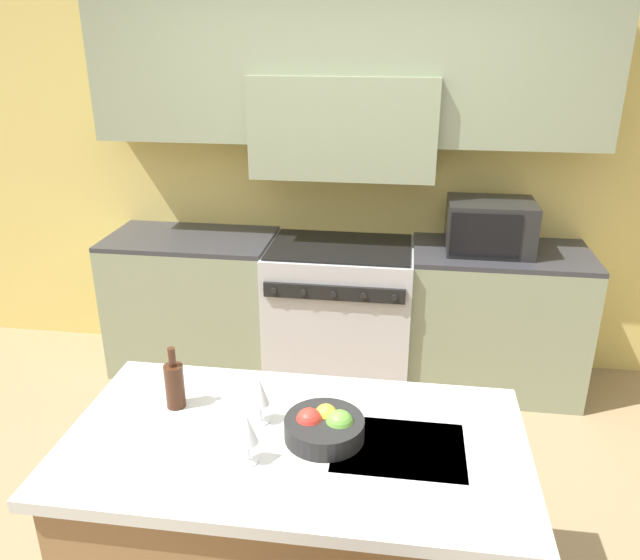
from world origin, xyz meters
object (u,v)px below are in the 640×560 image
Objects in this scene: range_stove at (340,313)px; wine_glass_near at (247,431)px; wine_bottle at (175,384)px; wine_glass_far at (260,393)px; microwave at (490,226)px; fruit_bowl at (325,426)px.

wine_glass_near reaches higher than range_stove.
wine_bottle is 1.36× the size of wine_glass_near.
range_stove is 5.22× the size of wine_glass_far.
range_stove is 3.82× the size of wine_bottle.
microwave is 2.10m from fruit_bowl.
microwave is at bearing 62.63° from wine_glass_far.
wine_glass_far is at bearing -92.33° from range_stove.
wine_bottle is 0.59m from fruit_bowl.
microwave is at bearing 69.16° from fruit_bowl.
fruit_bowl reaches higher than range_stove.
microwave reaches higher than fruit_bowl.
wine_bottle is at bearing 168.86° from fruit_bowl.
microwave reaches higher than wine_bottle.
fruit_bowl is at bearing -110.84° from microwave.
microwave is 2.89× the size of wine_glass_far.
wine_glass_near is 0.65× the size of fruit_bowl.
range_stove is at bearing 94.78° from fruit_bowl.
wine_glass_far reaches higher than fruit_bowl.
microwave is 2.89× the size of wine_glass_near.
wine_bottle is 0.44m from wine_glass_near.
wine_glass_near is (-0.06, -2.10, 0.55)m from range_stove.
microwave is 2.12× the size of wine_bottle.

